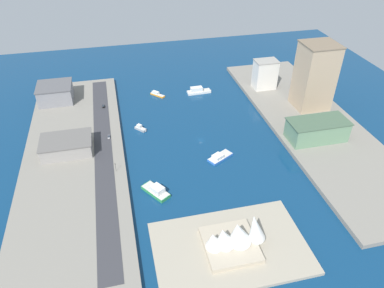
% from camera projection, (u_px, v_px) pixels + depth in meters
% --- Properties ---
extents(ground_plane, '(440.00, 440.00, 0.00)m').
position_uv_depth(ground_plane, '(201.00, 140.00, 279.74)').
color(ground_plane, navy).
extents(quay_west, '(70.00, 240.00, 3.18)m').
position_uv_depth(quay_west, '(312.00, 123.00, 296.23)').
color(quay_west, gray).
rests_on(quay_west, ground_plane).
extents(quay_east, '(70.00, 240.00, 3.18)m').
position_uv_depth(quay_east, '(74.00, 155.00, 261.42)').
color(quay_east, gray).
rests_on(quay_east, ground_plane).
extents(peninsula_point, '(82.24, 52.71, 2.00)m').
position_uv_depth(peninsula_point, '(230.00, 248.00, 195.28)').
color(peninsula_point, '#A89E89').
rests_on(peninsula_point, ground_plane).
extents(road_strip, '(12.66, 228.00, 0.15)m').
position_uv_depth(road_strip, '(103.00, 149.00, 264.28)').
color(road_strip, '#38383D').
rests_on(road_strip, quay_east).
extents(catamaran_blue, '(20.43, 16.05, 4.04)m').
position_uv_depth(catamaran_blue, '(220.00, 157.00, 259.99)').
color(catamaran_blue, blue).
rests_on(catamaran_blue, ground_plane).
extents(yacht_sleek_gray, '(9.45, 10.23, 4.49)m').
position_uv_depth(yacht_sleek_gray, '(140.00, 128.00, 290.31)').
color(yacht_sleek_gray, '#999EA3').
rests_on(yacht_sleek_gray, ground_plane).
extents(ferry_green_doubledeck, '(17.41, 20.75, 6.31)m').
position_uv_depth(ferry_green_doubledeck, '(156.00, 191.00, 229.96)').
color(ferry_green_doubledeck, '#2D8C4C').
rests_on(ferry_green_doubledeck, ground_plane).
extents(ferry_white_commuter, '(23.66, 7.67, 6.18)m').
position_uv_depth(ferry_white_commuter, '(198.00, 91.00, 341.73)').
color(ferry_white_commuter, silver).
rests_on(ferry_white_commuter, ground_plane).
extents(water_taxi_orange, '(12.82, 13.69, 3.67)m').
position_uv_depth(water_taxi_orange, '(157.00, 94.00, 338.29)').
color(water_taxi_orange, orange).
rests_on(water_taxi_orange, ground_plane).
extents(terminal_long_green, '(44.56, 21.55, 15.46)m').
position_uv_depth(terminal_long_green, '(317.00, 130.00, 271.49)').
color(terminal_long_green, slate).
rests_on(terminal_long_green, quay_west).
extents(hotel_broad_white, '(20.88, 14.87, 26.91)m').
position_uv_depth(hotel_broad_white, '(265.00, 74.00, 337.81)').
color(hotel_broad_white, silver).
rests_on(hotel_broad_white, quay_west).
extents(warehouse_low_gray, '(29.68, 28.12, 15.03)m').
position_uv_depth(warehouse_low_gray, '(55.00, 93.00, 320.27)').
color(warehouse_low_gray, gray).
rests_on(warehouse_low_gray, quay_east).
extents(carpark_squat_concrete, '(35.92, 25.28, 10.52)m').
position_uv_depth(carpark_squat_concrete, '(67.00, 145.00, 259.37)').
color(carpark_squat_concrete, gray).
rests_on(carpark_squat_concrete, quay_east).
extents(apartment_midrise_tan, '(28.19, 26.45, 55.48)m').
position_uv_depth(apartment_midrise_tan, '(315.00, 76.00, 300.92)').
color(apartment_midrise_tan, tan).
rests_on(apartment_midrise_tan, quay_west).
extents(suv_black, '(1.99, 4.81, 1.67)m').
position_uv_depth(suv_black, '(103.00, 106.00, 314.16)').
color(suv_black, black).
rests_on(suv_black, road_strip).
extents(sedan_silver, '(1.97, 4.43, 1.50)m').
position_uv_depth(sedan_silver, '(109.00, 137.00, 276.04)').
color(sedan_silver, black).
rests_on(sedan_silver, road_strip).
extents(traffic_light_waterfront, '(0.36, 0.36, 6.50)m').
position_uv_depth(traffic_light_waterfront, '(115.00, 166.00, 241.84)').
color(traffic_light_waterfront, black).
rests_on(traffic_light_waterfront, quay_east).
extents(opera_landmark, '(34.31, 28.81, 21.48)m').
position_uv_depth(opera_landmark, '(234.00, 237.00, 190.71)').
color(opera_landmark, '#BCAD93').
rests_on(opera_landmark, peninsula_point).
extents(park_tree_cluster, '(15.18, 21.09, 9.90)m').
position_uv_depth(park_tree_cluster, '(310.00, 125.00, 279.80)').
color(park_tree_cluster, brown).
rests_on(park_tree_cluster, quay_west).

